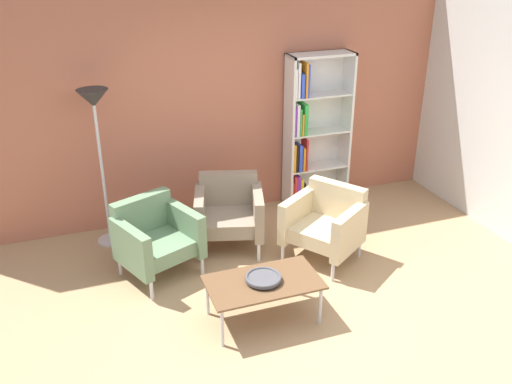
{
  "coord_description": "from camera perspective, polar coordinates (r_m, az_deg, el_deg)",
  "views": [
    {
      "loc": [
        -1.73,
        -3.64,
        3.18
      ],
      "look_at": [
        -0.11,
        0.84,
        0.95
      ],
      "focal_mm": 39.3,
      "sensor_mm": 36.0,
      "label": 1
    }
  ],
  "objects": [
    {
      "name": "coffee_table_low",
      "position": [
        4.97,
        0.76,
        -9.36
      ],
      "size": [
        1.0,
        0.56,
        0.4
      ],
      "color": "brown",
      "rests_on": "ground_plane"
    },
    {
      "name": "decorative_bowl",
      "position": [
        4.93,
        0.76,
        -8.72
      ],
      "size": [
        0.32,
        0.32,
        0.05
      ],
      "color": "#4C4C51",
      "rests_on": "coffee_table_low"
    },
    {
      "name": "bookshelf_tall",
      "position": [
        6.91,
        5.51,
        5.91
      ],
      "size": [
        0.8,
        0.3,
        1.9
      ],
      "color": "silver",
      "rests_on": "ground_plane"
    },
    {
      "name": "floor_lamp_torchiere",
      "position": [
        5.99,
        -16.03,
        7.3
      ],
      "size": [
        0.32,
        0.32,
        1.74
      ],
      "color": "silver",
      "rests_on": "ground_plane"
    },
    {
      "name": "armchair_by_bookshelf",
      "position": [
        5.9,
        7.11,
        -3.08
      ],
      "size": [
        0.93,
        0.94,
        0.78
      ],
      "rotation": [
        0.0,
        0.0,
        -0.97
      ],
      "color": "#C6B289",
      "rests_on": "ground_plane"
    },
    {
      "name": "armchair_spare_guest",
      "position": [
        5.67,
        -10.22,
        -4.53
      ],
      "size": [
        0.9,
        0.87,
        0.78
      ],
      "rotation": [
        0.0,
        0.0,
        0.39
      ],
      "color": "slate",
      "rests_on": "ground_plane"
    },
    {
      "name": "ground_plane",
      "position": [
        5.13,
        4.46,
        -13.28
      ],
      "size": [
        8.32,
        8.32,
        0.0
      ],
      "primitive_type": "plane",
      "color": "tan"
    },
    {
      "name": "armchair_near_window",
      "position": [
        6.09,
        -2.76,
        -1.97
      ],
      "size": [
        0.87,
        0.83,
        0.78
      ],
      "rotation": [
        0.0,
        0.0,
        -0.29
      ],
      "color": "gray",
      "rests_on": "ground_plane"
    },
    {
      "name": "brick_back_panel",
      "position": [
        6.57,
        -3.95,
        9.75
      ],
      "size": [
        6.4,
        0.12,
        2.9
      ],
      "primitive_type": "cube",
      "color": "#B2664C",
      "rests_on": "ground_plane"
    }
  ]
}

